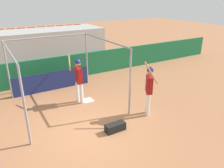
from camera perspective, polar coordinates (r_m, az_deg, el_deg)
ground_plane at (r=7.51m, az=-5.86°, el=-12.40°), size 60.00×60.00×0.00m
outfield_wall at (r=11.74m, az=-16.90°, el=3.33°), size 24.00×0.12×1.31m
bleacher_section at (r=12.76m, az=-18.67°, el=7.57°), size 7.05×2.40×2.59m
batting_cage at (r=9.85m, az=-14.38°, el=3.10°), size 3.73×3.86×2.58m
home_plate at (r=9.59m, az=-6.37°, el=-4.23°), size 0.44×0.44×0.02m
player_batter at (r=9.02m, az=-8.75°, el=1.91°), size 0.52×0.91×2.00m
player_waiting at (r=8.10m, az=9.69°, el=-0.51°), size 0.60×0.81×2.18m
equipment_bag at (r=7.46m, az=0.86°, el=-11.22°), size 0.70×0.28×0.28m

